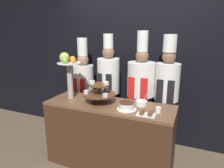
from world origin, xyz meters
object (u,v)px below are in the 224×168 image
chef_left (84,87)px  cup_white (158,110)px  tiered_stand (99,92)px  cake_square_tray (146,113)px  chef_right (166,92)px  chef_center_right (141,91)px  chef_center_left (108,86)px  serving_bowl_far (141,103)px  cake_round (127,106)px  fruit_pedestal (68,67)px

chef_left → cup_white: bearing=-23.8°
tiered_stand → cup_white: (0.79, -0.03, -0.12)m
cake_square_tray → chef_right: 0.76m
cup_white → chef_center_right: 0.72m
tiered_stand → chef_center_left: (-0.12, 0.58, -0.07)m
tiered_stand → serving_bowl_far: tiered_stand is taller
cup_white → chef_center_left: chef_center_left is taller
tiered_stand → cake_round: 0.44m
cake_round → chef_right: 0.77m
chef_left → chef_right: bearing=0.0°
chef_left → chef_center_right: 1.01m
chef_center_left → chef_center_right: (0.54, 0.00, -0.02)m
cake_round → fruit_pedestal: bearing=173.0°
tiered_stand → serving_bowl_far: bearing=13.8°
serving_bowl_far → tiered_stand: bearing=-166.2°
serving_bowl_far → chef_center_left: size_ratio=0.09×
chef_center_left → chef_right: chef_center_left is taller
cake_square_tray → chef_center_right: 0.79m
chef_center_left → serving_bowl_far: bearing=-33.8°
cake_round → chef_center_left: chef_center_left is taller
cake_square_tray → serving_bowl_far: bearing=114.5°
cake_square_tray → chef_center_left: bearing=137.3°
cup_white → chef_right: (0.01, 0.61, 0.05)m
cake_square_tray → chef_left: size_ratio=0.12×
cup_white → serving_bowl_far: (-0.25, 0.16, -0.00)m
tiered_stand → chef_left: (-0.59, 0.58, -0.14)m
fruit_pedestal → cake_round: 1.00m
tiered_stand → cake_square_tray: size_ratio=2.06×
chef_left → chef_center_right: size_ratio=0.94×
cake_square_tray → chef_center_left: (-0.80, 0.74, 0.06)m
chef_right → fruit_pedestal: bearing=-156.8°
tiered_stand → fruit_pedestal: fruit_pedestal is taller
chef_left → chef_right: chef_right is taller
chef_center_left → cake_square_tray: bearing=-42.7°
tiered_stand → chef_right: size_ratio=0.24×
cake_round → chef_left: 1.21m
cake_square_tray → chef_center_right: size_ratio=0.11×
cake_round → serving_bowl_far: serving_bowl_far is taller
chef_center_left → chef_center_right: 0.54m
serving_bowl_far → chef_center_left: chef_center_left is taller
chef_left → chef_center_left: size_ratio=0.96×
fruit_pedestal → chef_left: chef_left is taller
chef_center_right → chef_right: bearing=0.0°
fruit_pedestal → chef_center_right: chef_center_right is taller
cup_white → cake_square_tray: bearing=-130.4°
tiered_stand → cup_white: tiered_stand is taller
chef_right → serving_bowl_far: bearing=-119.3°
serving_bowl_far → chef_right: size_ratio=0.09×
tiered_stand → chef_center_left: size_ratio=0.24×
cup_white → chef_center_right: bearing=121.7°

